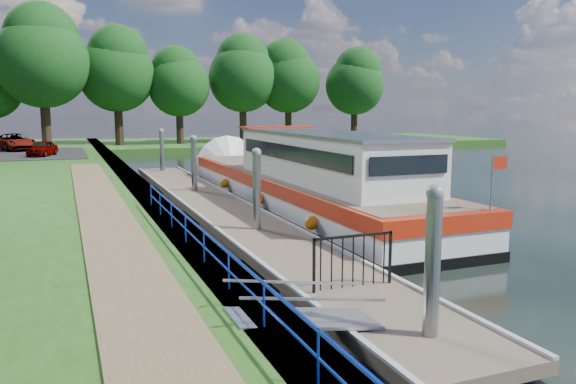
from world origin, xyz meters
name	(u,v)px	position (x,y,z in m)	size (l,w,h in m)	color
ground	(412,346)	(0.00, 0.00, 0.00)	(160.00, 160.00, 0.00)	black
bank_edge	(146,202)	(-2.55, 15.00, 0.39)	(1.10, 90.00, 0.78)	#473D2D
far_bank	(234,144)	(12.00, 52.00, 0.30)	(60.00, 18.00, 0.60)	#204A15
footpath	(112,231)	(-4.40, 8.00, 0.80)	(1.60, 40.00, 0.05)	brown
blue_fence	(215,249)	(-2.75, 3.00, 1.31)	(0.04, 18.04, 0.72)	#0C2DBF
pontoon	(220,211)	(0.00, 13.00, 0.18)	(2.50, 30.00, 0.56)	brown
mooring_piles	(220,184)	(0.00, 13.00, 1.28)	(0.30, 27.30, 3.55)	gray
gangway	(304,317)	(-1.85, 0.50, 0.63)	(2.58, 1.00, 0.92)	#A5A8AD
gate_panel	(353,253)	(0.00, 2.20, 1.15)	(1.85, 0.05, 1.15)	black
barge	(295,181)	(3.60, 14.04, 1.09)	(4.36, 21.15, 4.78)	black
horizon_trees	(104,68)	(-1.61, 48.68, 7.95)	(54.38, 10.03, 12.87)	#332316
car_a	(42,148)	(-6.93, 35.27, 1.37)	(1.27, 3.15, 1.07)	#999999
car_d	(15,142)	(-9.13, 41.85, 1.50)	(2.21, 4.79, 1.33)	#999999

